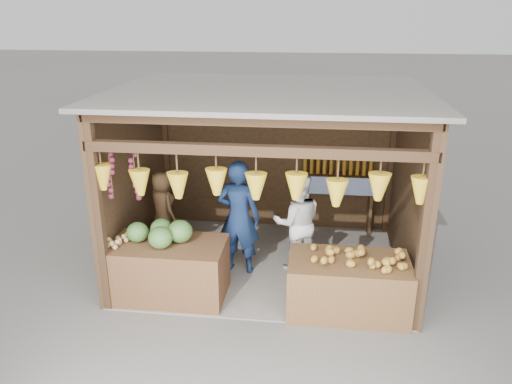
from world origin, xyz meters
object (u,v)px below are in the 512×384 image
Objects in this scene: man_standing at (239,218)px; woman_standing at (298,223)px; counter_right at (348,286)px; counter_left at (168,270)px; vendor_seated at (162,207)px.

woman_standing is (0.84, 0.18, -0.11)m from man_standing.
counter_right is at bearing 113.18° from woman_standing.
counter_right is 1.01× the size of woman_standing.
woman_standing is at bearing -160.26° from man_standing.
counter_right is (2.38, -0.06, -0.03)m from counter_left.
vendor_seated is at bearing 109.19° from counter_left.
woman_standing is 1.34× the size of vendor_seated.
woman_standing reaches higher than counter_left.
counter_left is 0.90× the size of man_standing.
counter_right is at bearing -161.08° from vendor_seated.
man_standing is 1.55× the size of vendor_seated.
man_standing reaches higher than counter_right.
man_standing is 0.87m from woman_standing.
vendor_seated is (-2.08, 0.17, 0.08)m from woman_standing.
woman_standing reaches higher than counter_right.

